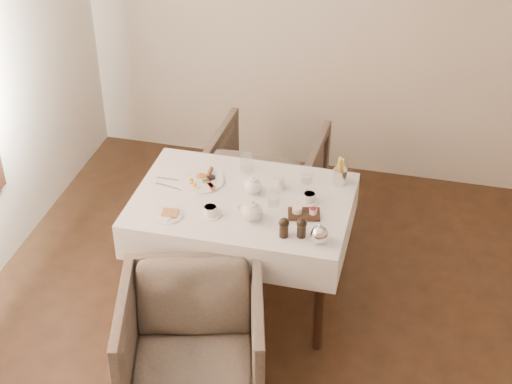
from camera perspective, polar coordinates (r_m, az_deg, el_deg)
The scene contains 20 objects.
table at distance 4.69m, azimuth -1.00°, elevation -1.65°, with size 1.28×0.88×0.75m.
armchair_near at distance 4.28m, azimuth -4.62°, elevation -11.01°, with size 0.75×0.77×0.70m, color #4A3F36.
armchair_far at distance 5.55m, azimuth 0.83°, elevation 1.08°, with size 0.74×0.77×0.70m, color #4A3F36.
breakfast_plate at distance 4.77m, azimuth -3.98°, elevation 0.86°, with size 0.28×0.28×0.03m.
side_plate at distance 4.50m, azimuth -6.53°, elevation -1.68°, with size 0.18×0.17×0.02m.
teapot_centre at distance 4.63m, azimuth -0.23°, elevation 0.52°, with size 0.15×0.11×0.12m, color white, non-canonical shape.
teapot_front at distance 4.41m, azimuth -0.31°, elevation -1.35°, with size 0.17×0.13×0.13m, color white, non-canonical shape.
creamer at distance 4.69m, azimuth 1.67°, elevation 0.68°, with size 0.06×0.06×0.07m, color white.
teacup_near at distance 4.47m, azimuth -3.33°, elevation -1.41°, with size 0.12×0.12×0.06m.
teacup_far at distance 4.59m, azimuth 3.91°, elevation -0.44°, with size 0.12×0.12×0.06m.
glass_left at distance 4.85m, azimuth -0.73°, elevation 2.14°, with size 0.07×0.07×0.10m, color silver.
glass_mid at distance 4.54m, azimuth 1.29°, elevation -0.41°, with size 0.07×0.07×0.10m, color silver.
glass_right at distance 4.75m, azimuth 3.72°, elevation 1.24°, with size 0.07×0.07×0.10m, color silver.
condiment_board at distance 4.48m, azimuth 3.49°, elevation -1.54°, with size 0.20×0.16×0.05m.
pepper_mill_left at distance 4.29m, azimuth 2.04°, elevation -2.58°, with size 0.06×0.06×0.12m, color black, non-canonical shape.
pepper_mill_right at distance 4.30m, azimuth 3.34°, elevation -2.60°, with size 0.06×0.06×0.12m, color black, non-canonical shape.
silver_pot at distance 4.26m, azimuth 4.63°, elevation -2.99°, with size 0.12×0.10×0.13m, color white, non-canonical shape.
fries_cup at distance 4.74m, azimuth 6.14°, elevation 1.43°, with size 0.08×0.08×0.18m.
cutlery_fork at distance 4.81m, azimuth -6.20°, elevation 0.92°, with size 0.01×0.18×0.00m, color silver.
cutlery_knife at distance 4.75m, azimuth -6.36°, elevation 0.40°, with size 0.01×0.18×0.00m, color silver.
Camera 1 is at (0.38, -2.83, 3.39)m, focal length 55.00 mm.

